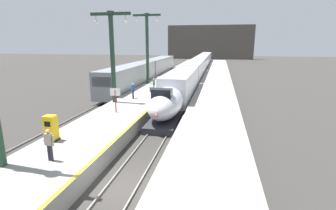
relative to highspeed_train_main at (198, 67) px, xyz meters
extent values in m
plane|color=#33302D|center=(0.00, -44.03, -1.97)|extent=(260.00, 260.00, 0.00)
cube|color=gray|center=(-4.05, -19.28, -1.45)|extent=(4.80, 110.00, 1.05)
cube|color=gray|center=(4.05, -19.28, -1.45)|extent=(4.80, 110.00, 1.05)
cube|color=yellow|center=(-1.77, -19.28, -0.92)|extent=(0.20, 107.80, 0.01)
cube|color=slate|center=(-0.75, -16.53, -1.91)|extent=(0.08, 110.00, 0.12)
cube|color=slate|center=(0.75, -16.53, -1.91)|extent=(0.08, 110.00, 0.12)
cube|color=slate|center=(-8.85, -16.53, -1.91)|extent=(0.08, 110.00, 0.12)
cube|color=slate|center=(-7.35, -16.53, -1.91)|extent=(0.08, 110.00, 0.12)
ellipsoid|color=silver|center=(0.00, -33.41, -0.14)|extent=(2.78, 7.32, 2.56)
cube|color=#28282D|center=(0.00, -33.78, -1.70)|extent=(2.46, 6.22, 0.55)
cube|color=black|center=(0.00, -35.06, 0.93)|extent=(1.59, 1.00, 0.90)
sphere|color=#F24C4C|center=(0.00, -36.99, -0.29)|extent=(0.28, 0.28, 0.28)
cube|color=silver|center=(0.00, -24.22, 0.10)|extent=(2.90, 14.00, 3.05)
cube|color=black|center=(-1.42, -24.22, 0.65)|extent=(0.04, 11.90, 0.80)
cube|color=black|center=(1.42, -24.22, 0.65)|extent=(0.04, 11.90, 0.80)
cube|color=silver|center=(0.00, -24.22, -1.17)|extent=(2.92, 13.30, 0.24)
cube|color=black|center=(0.00, -28.70, -1.69)|extent=(2.03, 2.20, 0.56)
cube|color=black|center=(0.00, -19.74, -1.69)|extent=(2.03, 2.20, 0.56)
cube|color=silver|center=(0.00, -7.62, 0.10)|extent=(2.90, 18.00, 3.05)
cube|color=black|center=(-1.42, -7.62, 0.65)|extent=(0.04, 15.84, 0.80)
cube|color=black|center=(1.42, -7.62, 0.65)|extent=(0.04, 15.84, 0.80)
cube|color=black|center=(0.00, -13.74, -1.69)|extent=(2.03, 2.20, 0.56)
cube|color=black|center=(0.00, -1.50, -1.69)|extent=(2.03, 2.20, 0.56)
cube|color=silver|center=(0.00, 10.98, 0.10)|extent=(2.90, 18.00, 3.05)
cube|color=black|center=(-1.42, 10.98, 0.65)|extent=(0.04, 15.84, 0.80)
cube|color=black|center=(1.42, 10.98, 0.65)|extent=(0.04, 15.84, 0.80)
cube|color=black|center=(0.00, 4.86, -1.69)|extent=(2.03, 2.20, 0.56)
cube|color=black|center=(0.00, 17.10, -1.69)|extent=(2.03, 2.20, 0.56)
cube|color=silver|center=(0.00, 29.58, 0.10)|extent=(2.90, 18.00, 3.05)
cube|color=black|center=(-1.42, 29.58, 0.65)|extent=(0.04, 15.84, 0.80)
cube|color=black|center=(1.42, 29.58, 0.65)|extent=(0.04, 15.84, 0.80)
cube|color=black|center=(0.00, 23.46, -1.69)|extent=(2.03, 2.20, 0.56)
cube|color=black|center=(0.00, 35.70, -1.69)|extent=(2.03, 2.20, 0.56)
cube|color=gray|center=(-8.10, -20.06, 0.18)|extent=(2.85, 18.00, 3.30)
cube|color=black|center=(-8.10, -29.02, 0.78)|extent=(2.28, 0.08, 1.10)
cube|color=black|center=(-9.49, -20.06, 0.68)|extent=(0.04, 15.30, 0.90)
cube|color=black|center=(-6.71, -20.06, 0.68)|extent=(0.04, 15.30, 0.90)
cube|color=black|center=(-8.10, -25.82, -1.71)|extent=(2.00, 2.00, 0.52)
cube|color=black|center=(-8.10, -14.30, -1.71)|extent=(2.00, 2.00, 0.52)
cube|color=gray|center=(-8.10, -1.46, 0.18)|extent=(2.85, 18.00, 3.30)
cylinder|color=#1E3828|center=(-5.90, -30.85, 3.48)|extent=(0.44, 0.44, 8.80)
cylinder|color=#1E3828|center=(-5.90, -30.85, 7.73)|extent=(0.68, 0.68, 0.30)
cube|color=#1E3828|center=(-5.90, -30.85, 7.63)|extent=(4.00, 0.24, 0.28)
cylinder|color=#1E3828|center=(-7.40, -30.85, 7.28)|extent=(0.03, 0.03, 0.60)
sphere|color=#EFEACC|center=(-7.40, -30.85, 6.93)|extent=(0.36, 0.36, 0.36)
cylinder|color=#1E3828|center=(-4.40, -30.85, 7.28)|extent=(0.03, 0.03, 0.60)
sphere|color=#EFEACC|center=(-4.40, -30.85, 6.93)|extent=(0.36, 0.36, 0.36)
cylinder|color=#1E3828|center=(-5.90, -18.36, 4.02)|extent=(0.44, 0.44, 9.89)
cylinder|color=#1E3828|center=(-5.90, -18.36, 8.82)|extent=(0.68, 0.68, 0.30)
cube|color=#1E3828|center=(-5.90, -18.36, 8.72)|extent=(4.00, 0.24, 0.28)
cylinder|color=#1E3828|center=(-7.40, -18.36, 8.37)|extent=(0.03, 0.03, 0.60)
sphere|color=#EFEACC|center=(-7.40, -18.36, 8.02)|extent=(0.36, 0.36, 0.36)
cylinder|color=#1E3828|center=(-4.40, -18.36, 8.37)|extent=(0.03, 0.03, 0.60)
sphere|color=#EFEACC|center=(-4.40, -18.36, 8.02)|extent=(0.36, 0.36, 0.36)
cylinder|color=#23232D|center=(-3.28, -24.96, -0.50)|extent=(0.13, 0.13, 0.85)
cylinder|color=#23232D|center=(-3.31, -24.79, -0.50)|extent=(0.13, 0.13, 0.85)
cube|color=#336647|center=(-3.29, -24.88, 0.24)|extent=(0.27, 0.41, 0.62)
cylinder|color=#336647|center=(-3.26, -25.11, 0.19)|extent=(0.09, 0.09, 0.58)
cylinder|color=#336647|center=(-3.33, -24.64, 0.19)|extent=(0.09, 0.09, 0.58)
sphere|color=tan|center=(-3.29, -24.88, 0.66)|extent=(0.22, 0.22, 0.22)
cylinder|color=#23232D|center=(-3.95, -44.01, -0.50)|extent=(0.13, 0.13, 0.85)
cylinder|color=#23232D|center=(-3.79, -44.02, -0.50)|extent=(0.13, 0.13, 0.85)
cube|color=gray|center=(-3.87, -44.02, 0.24)|extent=(0.39, 0.24, 0.62)
cylinder|color=gray|center=(-4.11, -44.01, 0.19)|extent=(0.09, 0.09, 0.58)
cylinder|color=gray|center=(-3.63, -44.03, 0.19)|extent=(0.09, 0.09, 0.58)
sphere|color=tan|center=(-3.87, -44.02, 0.66)|extent=(0.22, 0.22, 0.22)
cylinder|color=#23232D|center=(-4.62, -28.92, -0.50)|extent=(0.13, 0.13, 0.85)
cylinder|color=#23232D|center=(-4.51, -29.05, -0.50)|extent=(0.13, 0.13, 0.85)
cube|color=#1E478C|center=(-4.57, -28.99, 0.24)|extent=(0.41, 0.43, 0.62)
cylinder|color=#1E478C|center=(-4.72, -28.80, 0.19)|extent=(0.09, 0.09, 0.58)
cylinder|color=#1E478C|center=(-4.41, -29.17, 0.19)|extent=(0.09, 0.09, 0.58)
sphere|color=tan|center=(-4.57, -28.99, 0.66)|extent=(0.22, 0.22, 0.22)
cube|color=#4C4C51|center=(-3.61, -24.95, -0.62)|extent=(0.40, 0.22, 0.60)
cylinder|color=#262628|center=(-3.71, -24.95, -0.14)|extent=(0.02, 0.02, 0.36)
cylinder|color=#262628|center=(-3.51, -24.95, -0.14)|extent=(0.02, 0.02, 0.36)
cube|color=#262628|center=(-3.61, -24.95, 0.05)|extent=(0.22, 0.03, 0.02)
cube|color=yellow|center=(-5.55, -41.54, -0.12)|extent=(0.70, 0.56, 1.60)
cube|color=black|center=(-5.55, -41.82, 0.23)|extent=(0.40, 0.02, 0.32)
cube|color=black|center=(-5.55, -41.54, -0.86)|extent=(0.76, 0.62, 0.12)
cylinder|color=maroon|center=(-4.20, -34.62, 0.08)|extent=(0.10, 0.10, 2.00)
cube|color=white|center=(-4.20, -34.62, 0.88)|extent=(0.90, 0.06, 0.64)
cube|color=#4C4742|center=(0.00, 57.97, 5.03)|extent=(36.00, 2.00, 14.00)
camera|label=1|loc=(4.44, -54.70, 5.01)|focal=27.28mm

